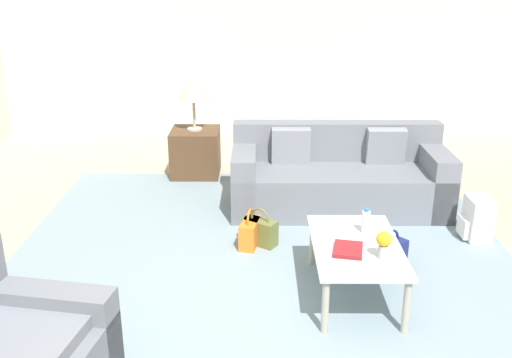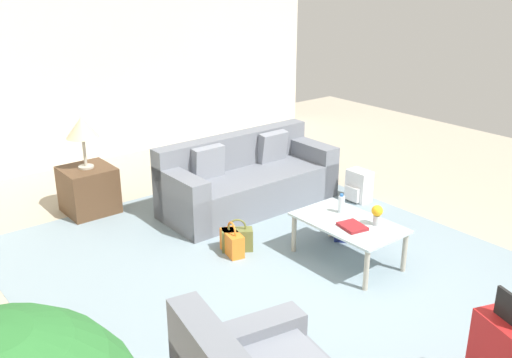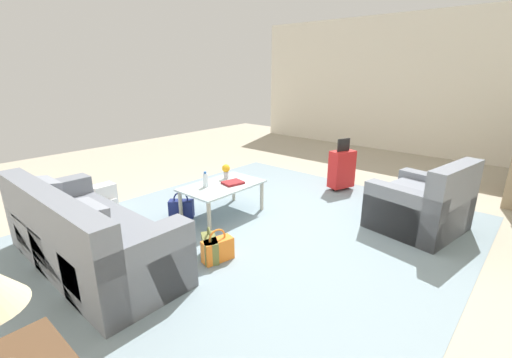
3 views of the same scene
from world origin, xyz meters
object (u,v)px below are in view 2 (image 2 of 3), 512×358
flower_vase (377,213)px  backpack_white (358,186)px  water_bottle (341,204)px  handbag_olive (237,239)px  handbag_navy (342,226)px  handbag_orange (232,242)px  couch (246,182)px  coffee_table (348,227)px  side_table (89,190)px  coffee_table_book (352,226)px  table_lamp (82,129)px

flower_vase → backpack_white: flower_vase is taller
water_bottle → handbag_olive: size_ratio=0.57×
handbag_navy → handbag_orange: bearing=69.7°
couch → handbag_navy: couch is taller
coffee_table → handbag_navy: coffee_table is taller
handbag_orange → flower_vase: bearing=-138.0°
side_table → handbag_orange: bearing=-160.5°
handbag_olive → backpack_white: 2.01m
flower_vase → backpack_white: (1.22, -1.14, -0.37)m
water_bottle → coffee_table: bearing=153.4°
coffee_table_book → backpack_white: bearing=-39.4°
flower_vase → water_bottle: bearing=6.8°
flower_vase → handbag_olive: (1.09, 0.87, -0.43)m
coffee_table → backpack_white: (1.00, -1.29, -0.19)m
handbag_navy → handbag_olive: bearing=66.9°
water_bottle → coffee_table_book: size_ratio=0.80×
couch → water_bottle: 1.60m
couch → water_bottle: size_ratio=10.78×
coffee_table_book → side_table: (2.92, 1.42, -0.17)m
couch → side_table: 1.89m
water_bottle → table_lamp: 3.09m
side_table → handbag_navy: (-2.39, -1.86, -0.15)m
coffee_table_book → backpack_white: 1.79m
water_bottle → flower_vase: (-0.42, -0.05, 0.03)m
table_lamp → backpack_white: size_ratio=1.53×
couch → handbag_olive: (-0.91, 0.82, -0.18)m
couch → handbag_orange: couch is taller
flower_vase → side_table: flower_vase is taller
couch → side_table: bearing=57.7°
flower_vase → handbag_olive: size_ratio=0.57×
table_lamp → backpack_white: 3.43m
handbag_olive → backpack_white: size_ratio=0.89×
handbag_olive → handbag_navy: size_ratio=1.00×
coffee_table → side_table: (2.80, 1.50, -0.10)m
backpack_white → water_bottle: bearing=123.9°
coffee_table_book → handbag_navy: coffee_table_book is taller
side_table → handbag_orange: size_ratio=1.60×
coffee_table_book → flower_vase: (-0.10, -0.23, 0.11)m
table_lamp → handbag_navy: size_ratio=1.71×
table_lamp → water_bottle: bearing=-148.4°
coffee_table_book → handbag_olive: coffee_table_book is taller
handbag_navy → backpack_white: (0.59, -0.93, 0.06)m
water_bottle → backpack_white: 1.47m
flower_vase → handbag_olive: bearing=38.5°
couch → table_lamp: bearing=57.7°
flower_vase → couch: bearing=1.4°
side_table → handbag_navy: bearing=-142.0°
coffee_table → water_bottle: water_bottle is taller
side_table → handbag_navy: size_ratio=1.60×
coffee_table → handbag_olive: (0.87, 0.72, -0.25)m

